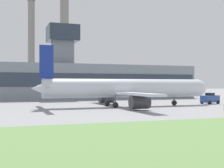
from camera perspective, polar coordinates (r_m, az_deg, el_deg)
ground_plane at (r=49.79m, az=1.97°, el=-4.39°), size 400.00×400.00×0.00m
terminal_building at (r=80.84m, az=-6.61°, el=0.74°), size 62.42×12.39×18.66m
smokestack_left at (r=117.13m, az=-14.54°, el=6.64°), size 2.76×2.76×34.78m
smokestack_right at (r=116.98m, az=-8.70°, el=7.60°), size 3.63×3.63×38.59m
airplane at (r=52.30m, az=2.22°, el=-0.92°), size 31.14×28.60×9.82m
pushback_tug at (r=62.79m, az=17.48°, el=-2.61°), size 4.14×3.11×2.14m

